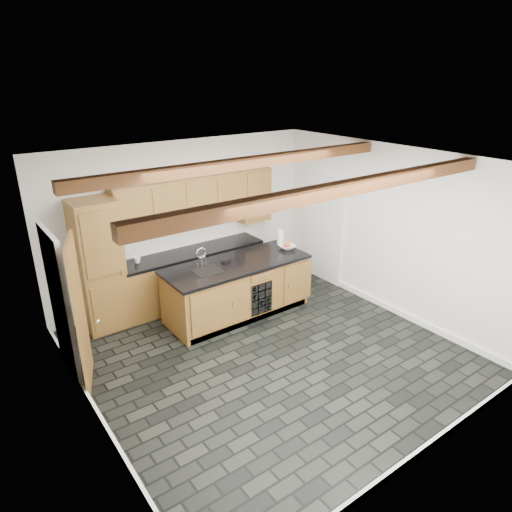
{
  "coord_description": "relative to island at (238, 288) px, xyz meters",
  "views": [
    {
      "loc": [
        -3.5,
        -4.47,
        3.84
      ],
      "look_at": [
        0.33,
        0.8,
        1.2
      ],
      "focal_mm": 32.0,
      "sensor_mm": 36.0,
      "label": 1
    }
  ],
  "objects": [
    {
      "name": "room_shell",
      "position": [
        -0.39,
        -0.75,
        1.06
      ],
      "size": [
        5.01,
        5.0,
        5.0
      ],
      "color": "white",
      "rests_on": "ground"
    },
    {
      "name": "ground",
      "position": [
        -0.31,
        -1.28,
        -0.46
      ],
      "size": [
        5.0,
        5.0,
        0.0
      ],
      "primitive_type": "plane",
      "color": "black",
      "rests_on": "ground"
    },
    {
      "name": "fruit_cluster",
      "position": [
        1.07,
        0.02,
        0.54
      ],
      "size": [
        0.16,
        0.17,
        0.07
      ],
      "color": "#CA441A",
      "rests_on": "fruit_bowl"
    },
    {
      "name": "fruit_bowl",
      "position": [
        1.07,
        0.02,
        0.5
      ],
      "size": [
        0.33,
        0.33,
        0.07
      ],
      "primitive_type": "imported",
      "rotation": [
        0.0,
        0.0,
        -0.17
      ],
      "color": "white",
      "rests_on": "island"
    },
    {
      "name": "island",
      "position": [
        0.0,
        0.0,
        0.0
      ],
      "size": [
        2.48,
        0.96,
        0.93
      ],
      "color": "olive",
      "rests_on": "ground"
    },
    {
      "name": "paper_towel",
      "position": [
        1.11,
        0.26,
        0.61
      ],
      "size": [
        0.12,
        0.12,
        0.28
      ],
      "primitive_type": "cylinder",
      "color": "white",
      "rests_on": "island"
    },
    {
      "name": "mug",
      "position": [
        -1.32,
        0.97,
        0.52
      ],
      "size": [
        0.14,
        0.14,
        0.11
      ],
      "primitive_type": "imported",
      "rotation": [
        0.0,
        0.0,
        -0.32
      ],
      "color": "white",
      "rests_on": "back_cabinetry"
    },
    {
      "name": "kitchen_scale",
      "position": [
        -0.14,
        0.13,
        0.49
      ],
      "size": [
        0.18,
        0.14,
        0.05
      ],
      "rotation": [
        0.0,
        0.0,
        0.38
      ],
      "color": "black",
      "rests_on": "island"
    },
    {
      "name": "faucet",
      "position": [
        -0.56,
        0.05,
        0.5
      ],
      "size": [
        0.45,
        0.4,
        0.34
      ],
      "color": "black",
      "rests_on": "island"
    },
    {
      "name": "back_cabinetry",
      "position": [
        -0.68,
        0.95,
        0.51
      ],
      "size": [
        3.65,
        0.62,
        2.2
      ],
      "color": "olive",
      "rests_on": "ground"
    }
  ]
}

